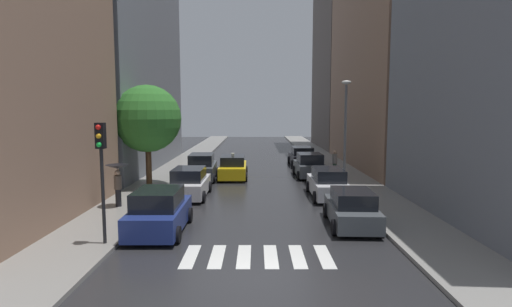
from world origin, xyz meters
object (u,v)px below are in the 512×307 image
(parked_car_left_second, at_px, (190,183))
(parked_car_right_second, at_px, (328,184))
(taxi_midroad, at_px, (233,167))
(parked_car_right_third, at_px, (310,166))
(parked_car_right_fourth, at_px, (302,157))
(parked_car_right_nearest, at_px, (352,209))
(street_tree_left, at_px, (147,119))
(traffic_light_left_corner, at_px, (101,156))
(pedestrian_foreground, at_px, (118,175))
(lamp_post_right, at_px, (345,125))
(parked_car_left_third, at_px, (202,168))
(parked_car_left_nearest, at_px, (159,212))
(pedestrian_near_tree, at_px, (335,162))

(parked_car_left_second, bearing_deg, parked_car_right_second, -89.69)
(taxi_midroad, bearing_deg, parked_car_left_second, 160.99)
(parked_car_right_third, xyz_separation_m, parked_car_right_fourth, (0.12, 5.91, -0.03))
(parked_car_right_nearest, relative_size, taxi_midroad, 0.91)
(street_tree_left, bearing_deg, traffic_light_left_corner, -83.24)
(pedestrian_foreground, height_order, lamp_post_right, lamp_post_right)
(parked_car_left_third, height_order, parked_car_right_fourth, parked_car_left_third)
(taxi_midroad, distance_m, pedestrian_foreground, 10.45)
(parked_car_left_nearest, relative_size, parked_car_right_fourth, 0.96)
(parked_car_left_nearest, distance_m, parked_car_right_second, 10.17)
(parked_car_right_second, bearing_deg, parked_car_left_second, 90.01)
(parked_car_right_fourth, height_order, traffic_light_left_corner, traffic_light_left_corner)
(parked_car_right_second, bearing_deg, pedestrian_near_tree, -13.95)
(lamp_post_right, bearing_deg, street_tree_left, -178.45)
(parked_car_left_second, height_order, pedestrian_near_tree, pedestrian_near_tree)
(parked_car_right_second, xyz_separation_m, lamp_post_right, (1.59, 3.09, 3.17))
(parked_car_right_second, bearing_deg, pedestrian_foreground, 104.28)
(street_tree_left, distance_m, lamp_post_right, 12.31)
(parked_car_right_second, relative_size, lamp_post_right, 0.69)
(pedestrian_foreground, bearing_deg, parked_car_right_nearest, 70.97)
(parked_car_left_nearest, distance_m, street_tree_left, 10.24)
(parked_car_left_third, height_order, pedestrian_foreground, pedestrian_foreground)
(parked_car_right_third, distance_m, lamp_post_right, 5.14)
(parked_car_left_nearest, distance_m, traffic_light_left_corner, 3.40)
(parked_car_right_fourth, relative_size, lamp_post_right, 0.68)
(parked_car_left_third, distance_m, parked_car_right_nearest, 13.69)
(parked_car_left_second, distance_m, street_tree_left, 5.38)
(parked_car_right_third, bearing_deg, lamp_post_right, -156.42)
(taxi_midroad, distance_m, street_tree_left, 7.15)
(parked_car_right_second, xyz_separation_m, street_tree_left, (-10.71, 2.76, 3.55))
(pedestrian_foreground, bearing_deg, pedestrian_near_tree, 122.83)
(parked_car_left_nearest, xyz_separation_m, lamp_post_right, (9.46, 9.53, 3.12))
(parked_car_right_second, relative_size, pedestrian_near_tree, 2.47)
(parked_car_left_second, distance_m, parked_car_right_third, 10.17)
(parked_car_left_nearest, xyz_separation_m, parked_car_left_third, (0.09, 12.09, 0.02))
(parked_car_right_third, distance_m, taxi_midroad, 5.55)
(parked_car_left_third, bearing_deg, traffic_light_left_corner, 171.46)
(parked_car_left_nearest, xyz_separation_m, parked_car_right_third, (7.75, 13.23, -0.02))
(street_tree_left, height_order, lamp_post_right, lamp_post_right)
(parked_car_left_second, xyz_separation_m, street_tree_left, (-2.99, 2.74, 3.54))
(parked_car_left_third, height_order, traffic_light_left_corner, traffic_light_left_corner)
(lamp_post_right, bearing_deg, pedestrian_near_tree, 88.57)
(parked_car_right_nearest, distance_m, street_tree_left, 14.06)
(parked_car_right_third, height_order, pedestrian_foreground, pedestrian_foreground)
(parked_car_right_nearest, height_order, parked_car_right_fourth, parked_car_right_fourth)
(parked_car_left_second, xyz_separation_m, lamp_post_right, (9.32, 3.07, 3.16))
(parked_car_left_third, relative_size, pedestrian_near_tree, 2.46)
(street_tree_left, bearing_deg, lamp_post_right, 1.55)
(parked_car_left_second, height_order, parked_car_right_nearest, parked_car_left_second)
(parked_car_right_third, distance_m, pedestrian_foreground, 14.30)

